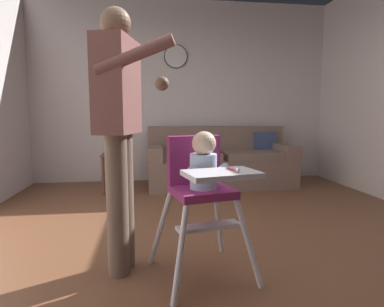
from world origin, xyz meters
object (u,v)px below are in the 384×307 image
(couch, at_px, (220,163))
(sippy_cup, at_px, (120,150))
(wall_clock, at_px, (176,56))
(adult_standing, at_px, (119,127))
(side_table, at_px, (117,164))
(high_chair, at_px, (202,177))

(couch, relative_size, sippy_cup, 21.10)
(sippy_cup, bearing_deg, couch, 8.74)
(sippy_cup, height_order, wall_clock, wall_clock)
(adult_standing, height_order, side_table, adult_standing)
(sippy_cup, distance_m, wall_clock, 1.74)
(high_chair, xyz_separation_m, wall_clock, (0.11, 3.12, 1.28))
(adult_standing, bearing_deg, couch, 78.20)
(high_chair, distance_m, sippy_cup, 2.53)
(couch, height_order, sippy_cup, couch)
(high_chair, relative_size, adult_standing, 0.56)
(couch, bearing_deg, sippy_cup, -81.26)
(adult_standing, xyz_separation_m, sippy_cup, (-0.20, 2.29, -0.40))
(high_chair, xyz_separation_m, side_table, (-0.75, 2.43, -0.27))
(couch, height_order, wall_clock, wall_clock)
(wall_clock, bearing_deg, high_chair, -92.07)
(adult_standing, relative_size, sippy_cup, 17.09)
(side_table, relative_size, wall_clock, 1.43)
(high_chair, bearing_deg, sippy_cup, -175.74)
(high_chair, distance_m, adult_standing, 0.62)
(high_chair, relative_size, wall_clock, 2.63)
(high_chair, height_order, adult_standing, adult_standing)
(couch, xyz_separation_m, adult_standing, (-1.24, -2.51, 0.64))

